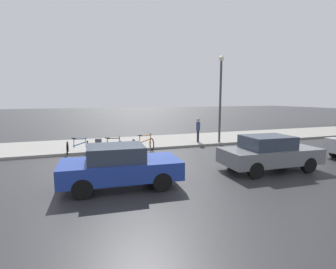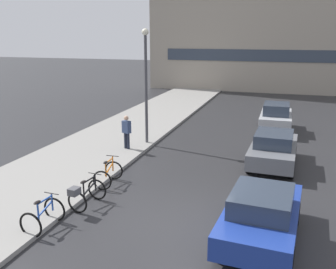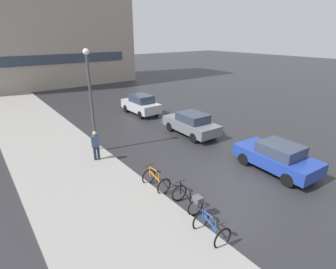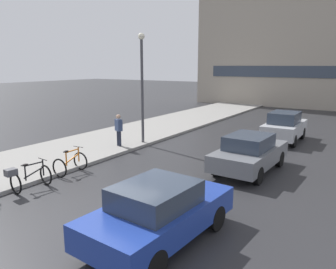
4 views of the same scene
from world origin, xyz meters
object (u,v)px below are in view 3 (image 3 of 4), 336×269
Objects in this scene: car_silver at (141,104)px; bicycle_second at (189,199)px; bicycle_third at (156,180)px; car_grey at (191,124)px; bicycle_nearest at (211,228)px; pedestrian at (96,145)px; car_blue at (277,157)px; streetlamp at (90,93)px.

bicycle_second is at bearing -113.93° from car_silver.
car_grey is at bearing 35.25° from bicycle_third.
bicycle_nearest is 0.65× the size of pedestrian.
car_grey reaches higher than car_blue.
bicycle_second is (0.43, 1.57, 0.08)m from bicycle_nearest.
bicycle_third is (0.27, 3.56, -0.00)m from bicycle_nearest.
bicycle_third is 4.17m from pedestrian.
car_silver reaches higher than bicycle_nearest.
streetlamp is (-0.50, 5.31, 3.00)m from bicycle_third.
bicycle_nearest is at bearing -113.01° from car_silver.
car_silver is 8.18m from streetlamp.
streetlamp is at bearing 95.23° from bicycle_second.
bicycle_nearest is 6.09m from car_blue.
streetlamp is (-0.67, 7.30, 2.92)m from bicycle_second.
bicycle_nearest is 0.78× the size of bicycle_second.
car_silver is at bearing 66.07° from bicycle_second.
car_silver is (5.56, 10.16, 0.41)m from bicycle_third.
bicycle_nearest is at bearing -84.35° from pedestrian.
bicycle_nearest is 0.30× the size of car_silver.
bicycle_nearest is 1.63m from bicycle_second.
car_blue is 0.99× the size of car_grey.
pedestrian is at bearing 95.65° from bicycle_nearest.
car_silver reaches higher than bicycle_second.
bicycle_nearest is at bearing -128.20° from car_grey.
bicycle_third is 0.21× the size of streetlamp.
car_grey is 6.13m from car_silver.
pedestrian is at bearing 104.22° from bicycle_third.
bicycle_nearest is 0.27× the size of car_blue.
car_blue is 1.09× the size of car_silver.
car_blue is 6.29m from car_grey.
car_grey is 1.11× the size of car_silver.
pedestrian is (-0.75, 7.56, 0.57)m from bicycle_nearest.
car_silver is 9.01m from pedestrian.
car_blue reaches higher than bicycle_nearest.
pedestrian reaches higher than bicycle_second.
car_blue is 10.12m from streetlamp.
bicycle_third is at bearing 158.32° from car_blue.
pedestrian reaches higher than car_blue.
pedestrian is 2.80m from streetlamp.
bicycle_second is 8.18m from car_grey.
car_blue is (5.94, 1.30, 0.33)m from bicycle_nearest.
car_blue is at bearing -90.31° from car_grey.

